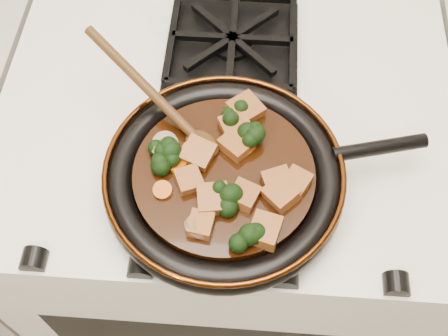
{
  "coord_description": "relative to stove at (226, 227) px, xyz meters",
  "views": [
    {
      "loc": [
        0.03,
        1.14,
        1.64
      ],
      "look_at": [
        0.01,
        1.54,
        0.97
      ],
      "focal_mm": 45.0,
      "sensor_mm": 36.0,
      "label": 1
    }
  ],
  "objects": [
    {
      "name": "broccoli_floret_4",
      "position": [
        -0.08,
        -0.14,
        0.52
      ],
      "size": [
        0.08,
        0.08,
        0.05
      ],
      "primitive_type": null,
      "rotation": [
        -0.05,
        -0.06,
        2.05
      ],
      "color": "black",
      "rests_on": "braising_sauce"
    },
    {
      "name": "carrot_coin_4",
      "position": [
        -0.08,
        -0.19,
        0.51
      ],
      "size": [
        0.03,
        0.03,
        0.01
      ],
      "primitive_type": "cylinder",
      "rotation": [
        0.22,
        -0.01,
        0.0
      ],
      "color": "#C04605",
      "rests_on": "braising_sauce"
    },
    {
      "name": "carrot_coin_0",
      "position": [
        0.03,
        -0.11,
        0.51
      ],
      "size": [
        0.03,
        0.03,
        0.02
      ],
      "primitive_type": "cylinder",
      "rotation": [
        0.24,
        0.19,
        0.0
      ],
      "color": "#C04605",
      "rests_on": "braising_sauce"
    },
    {
      "name": "stove",
      "position": [
        0.0,
        0.0,
        0.0
      ],
      "size": [
        0.76,
        0.6,
        0.9
      ],
      "primitive_type": "cube",
      "color": "white",
      "rests_on": "ground"
    },
    {
      "name": "broccoli_floret_1",
      "position": [
        0.01,
        -0.2,
        0.52
      ],
      "size": [
        0.08,
        0.09,
        0.06
      ],
      "primitive_type": null,
      "rotation": [
        -0.1,
        -0.1,
        2.19
      ],
      "color": "black",
      "rests_on": "braising_sauce"
    },
    {
      "name": "tofu_cube_10",
      "position": [
        0.11,
        -0.17,
        0.52
      ],
      "size": [
        0.05,
        0.05,
        0.02
      ],
      "primitive_type": "cube",
      "rotation": [
        0.0,
        -0.02,
        1.07
      ],
      "color": "brown",
      "rests_on": "braising_sauce"
    },
    {
      "name": "broccoli_floret_3",
      "position": [
        0.04,
        -0.25,
        0.52
      ],
      "size": [
        0.08,
        0.08,
        0.07
      ],
      "primitive_type": null,
      "rotation": [
        0.23,
        -0.2,
        1.25
      ],
      "color": "black",
      "rests_on": "braising_sauce"
    },
    {
      "name": "tofu_cube_11",
      "position": [
        0.08,
        -0.17,
        0.52
      ],
      "size": [
        0.05,
        0.05,
        0.03
      ],
      "primitive_type": "cube",
      "rotation": [
        -0.05,
        -0.09,
        0.35
      ],
      "color": "brown",
      "rests_on": "braising_sauce"
    },
    {
      "name": "broccoli_floret_2",
      "position": [
        0.04,
        -0.1,
        0.52
      ],
      "size": [
        0.08,
        0.07,
        0.07
      ],
      "primitive_type": null,
      "rotation": [
        -0.24,
        0.01,
        1.33
      ],
      "color": "black",
      "rests_on": "braising_sauce"
    },
    {
      "name": "broccoli_floret_5",
      "position": [
        0.01,
        -0.06,
        0.52
      ],
      "size": [
        0.07,
        0.07,
        0.07
      ],
      "primitive_type": null,
      "rotation": [
        0.21,
        -0.24,
        0.17
      ],
      "color": "black",
      "rests_on": "braising_sauce"
    },
    {
      "name": "mushroom_slice_0",
      "position": [
        -0.02,
        -0.24,
        0.52
      ],
      "size": [
        0.04,
        0.04,
        0.03
      ],
      "primitive_type": "cylinder",
      "rotation": [
        0.65,
        0.0,
        2.13
      ],
      "color": "#7E6749",
      "rests_on": "braising_sauce"
    },
    {
      "name": "carrot_coin_1",
      "position": [
        -0.06,
        -0.15,
        0.51
      ],
      "size": [
        0.03,
        0.03,
        0.02
      ],
      "primitive_type": "cylinder",
      "rotation": [
        -0.21,
        -0.26,
        0.0
      ],
      "color": "#C04605",
      "rests_on": "braising_sauce"
    },
    {
      "name": "tofu_cube_1",
      "position": [
        0.02,
        -0.11,
        0.52
      ],
      "size": [
        0.06,
        0.06,
        0.02
      ],
      "primitive_type": "cube",
      "rotation": [
        -0.02,
        0.03,
        0.86
      ],
      "color": "brown",
      "rests_on": "braising_sauce"
    },
    {
      "name": "broccoli_floret_0",
      "position": [
        -0.08,
        -0.13,
        0.52
      ],
      "size": [
        0.07,
        0.08,
        0.06
      ],
      "primitive_type": null,
      "rotation": [
        -0.22,
        0.09,
        2.99
      ],
      "color": "black",
      "rests_on": "braising_sauce"
    },
    {
      "name": "tofu_cube_8",
      "position": [
        0.02,
        -0.08,
        0.52
      ],
      "size": [
        0.06,
        0.06,
        0.03
      ],
      "primitive_type": "cube",
      "rotation": [
        0.05,
        -0.05,
        0.47
      ],
      "color": "brown",
      "rests_on": "braising_sauce"
    },
    {
      "name": "braising_sauce",
      "position": [
        0.01,
        -0.15,
        0.5
      ],
      "size": [
        0.26,
        0.26,
        0.02
      ],
      "primitive_type": "cylinder",
      "color": "black",
      "rests_on": "skillet"
    },
    {
      "name": "tofu_cube_6",
      "position": [
        -0.03,
        -0.13,
        0.52
      ],
      "size": [
        0.05,
        0.06,
        0.03
      ],
      "primitive_type": "cube",
      "rotation": [
        -0.11,
        -0.1,
        2.78
      ],
      "color": "brown",
      "rests_on": "braising_sauce"
    },
    {
      "name": "tofu_cube_4",
      "position": [
        0.07,
        -0.24,
        0.52
      ],
      "size": [
        0.05,
        0.05,
        0.03
      ],
      "primitive_type": "cube",
      "rotation": [
        -0.04,
        0.02,
        1.3
      ],
      "color": "brown",
      "rests_on": "braising_sauce"
    },
    {
      "name": "carrot_coin_2",
      "position": [
        -0.04,
        -0.12,
        0.51
      ],
      "size": [
        0.03,
        0.03,
        0.02
      ],
      "primitive_type": "cylinder",
      "rotation": [
        0.18,
        0.19,
        0.0
      ],
      "color": "#C04605",
      "rests_on": "braising_sauce"
    },
    {
      "name": "tofu_cube_3",
      "position": [
        -0.04,
        -0.17,
        0.52
      ],
      "size": [
        0.05,
        0.05,
        0.02
      ],
      "primitive_type": "cube",
      "rotation": [
        0.07,
        0.08,
        0.44
      ],
      "color": "brown",
      "rests_on": "braising_sauce"
    },
    {
      "name": "tofu_cube_7",
      "position": [
        0.03,
        -0.05,
        0.52
      ],
      "size": [
        0.06,
        0.06,
        0.03
      ],
      "primitive_type": "cube",
      "rotation": [
        0.05,
        -0.08,
        2.29
      ],
      "color": "brown",
      "rests_on": "braising_sauce"
    },
    {
      "name": "carrot_coin_3",
      "position": [
        -0.03,
        -0.11,
        0.51
      ],
      "size": [
        0.03,
        0.03,
        0.02
      ],
      "primitive_type": "cylinder",
      "rotation": [
        -0.21,
        -0.09,
        0.0
      ],
      "color": "#C04605",
      "rests_on": "braising_sauce"
    },
    {
      "name": "mushroom_slice_3",
      "position": [
        -0.09,
        -0.13,
        0.52
      ],
      "size": [
        0.04,
        0.05,
        0.03
      ],
      "primitive_type": "cylinder",
      "rotation": [
        0.81,
        0.0,
        2.22
      ],
      "color": "#7E6749",
      "rests_on": "braising_sauce"
    },
    {
      "name": "mushroom_slice_2",
      "position": [
        -0.08,
        -0.11,
        0.52
      ],
      "size": [
        0.04,
        0.04,
        0.02
      ],
      "primitive_type": "cylinder",
      "rotation": [
        0.42,
        0.0,
        0.18
      ],
      "color": "#7E6749",
      "rests_on": "braising_sauce"
    },
    {
      "name": "wooden_spoon",
      "position": [
        -0.08,
        -0.07,
        0.53
      ],
      "size": [
        0.13,
        0.12,
        0.24
      ],
      "rotation": [
        0.0,
        0.0,
        2.47
      ],
      "color": "#45280E",
      "rests_on": "braising_sauce"
    },
    {
      "name": "burner_grate_front",
      "position": [
        0.0,
        -0.14,
        0.46
      ],
      "size": [
        0.23,
        0.23,
        0.03
      ],
      "primitive_type": null,
      "color": "black",
      "rests_on": "stove"
    },
    {
      "name": "mushroom_slice_1",
      "position": [
        -0.02,
        -0.24,
        0.52
      ],
      "size": [
        0.04,
        0.04,
        0.03
      ],
      "primitive_type": "cylinder",
      "rotation": [
        0.71,
        0.0,
        1.83
      ],
      "color": "#7E6749",
      "rests_on": "braising_sauce"
    },
    {
      "name": "skillet",
      "position": [
        0.01,
        -0.15,
        0.49
      ],
      "size": [
        0.47,
        0.35,
        0.05
      ],
      "rotation": [
        0.0,
        0.0,
        0.25
      ],
      "color": "black",
      "rests_on": "burner_grate_front"
    },
    {
      "name": "tofu_cube_5",
      "position": [
        -0.01,
        -0.2,
        0.52
      ],
      "size": [
        0.05,
        0.05,
        0.03
      ],
      "primitive_type": "cube",
      "rotation": [
        0.05,
        0.01,
        0.17
      ],
      "color": "brown",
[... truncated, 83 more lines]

